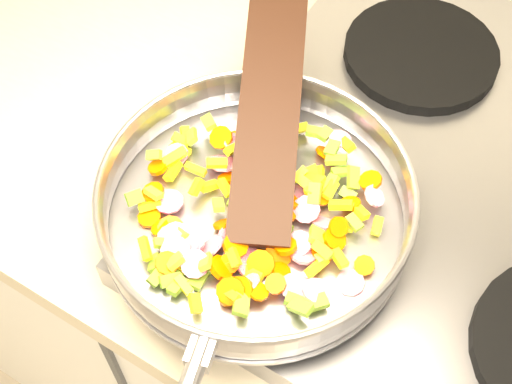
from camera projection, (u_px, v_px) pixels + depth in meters
The scene contains 6 objects.
cooktop at pixel (480, 196), 0.79m from camera, with size 0.60×0.60×0.04m, color #939399.
grate_fl at pixel (310, 218), 0.74m from camera, with size 0.19×0.19×0.02m, color black.
grate_bl at pixel (421, 54), 0.88m from camera, with size 0.19×0.19×0.02m, color black.
saute_pan at pixel (255, 205), 0.71m from camera, with size 0.36×0.51×0.06m.
vegetable_heap at pixel (254, 213), 0.72m from camera, with size 0.27×0.27×0.04m.
wooden_spatula at pixel (269, 116), 0.74m from camera, with size 0.28×0.06×0.01m, color black.
Camera 1 is at (-0.68, 1.16, 1.58)m, focal length 50.00 mm.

